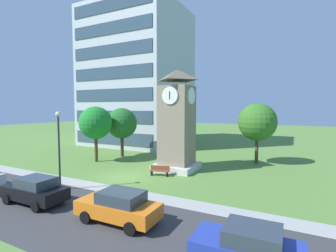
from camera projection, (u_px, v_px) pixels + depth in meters
ground_plane at (123, 177)px, 21.88m from camera, size 160.00×160.00×0.00m
street_asphalt at (48, 207)px, 15.31m from camera, size 120.00×7.20×0.01m
kerb_strip at (99, 187)px, 19.21m from camera, size 120.00×1.60×0.01m
office_building at (138, 78)px, 42.51m from camera, size 15.36×13.90×22.40m
clock_tower at (177, 126)px, 24.39m from camera, size 3.91×3.91×9.78m
park_bench at (160, 171)px, 22.43m from camera, size 1.86×0.85×0.88m
street_lamp at (59, 142)px, 18.30m from camera, size 0.36×0.36×5.82m
tree_streetside at (257, 122)px, 27.11m from camera, size 4.10×4.10×6.62m
tree_near_tower at (122, 123)px, 30.91m from camera, size 3.77×3.77×6.09m
tree_by_building at (96, 123)px, 28.08m from camera, size 3.69×3.69×6.27m
parked_car_black at (35, 190)px, 15.88m from camera, size 4.49×2.10×1.69m
parked_car_orange at (119, 206)px, 13.27m from camera, size 4.59×2.13×1.69m
parked_car_blue at (248, 248)px, 9.33m from camera, size 4.11×2.15×1.69m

